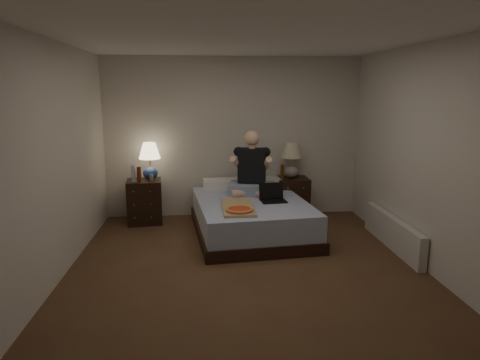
{
  "coord_description": "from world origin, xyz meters",
  "views": [
    {
      "loc": [
        -0.44,
        -4.47,
        1.97
      ],
      "look_at": [
        0.0,
        0.9,
        0.85
      ],
      "focal_mm": 32.0,
      "sensor_mm": 36.0,
      "label": 1
    }
  ],
  "objects": [
    {
      "name": "laptop",
      "position": [
        0.48,
        1.15,
        0.61
      ],
      "size": [
        0.37,
        0.32,
        0.24
      ],
      "primitive_type": null,
      "rotation": [
        0.0,
        0.0,
        0.13
      ],
      "color": "black",
      "rests_on": "bed"
    },
    {
      "name": "wall_left",
      "position": [
        -2.0,
        0.0,
        1.25
      ],
      "size": [
        0.0,
        4.5,
        2.5
      ],
      "primitive_type": "cube",
      "rotation": [
        1.57,
        0.0,
        1.57
      ],
      "color": "silver",
      "rests_on": "ground"
    },
    {
      "name": "lamp_right",
      "position": [
        0.91,
        2.05,
        0.91
      ],
      "size": [
        0.4,
        0.4,
        0.56
      ],
      "primitive_type": null,
      "rotation": [
        0.0,
        0.0,
        -0.3
      ],
      "color": "gray",
      "rests_on": "nightstand_right"
    },
    {
      "name": "bed",
      "position": [
        0.19,
        1.26,
        0.24
      ],
      "size": [
        1.67,
        2.1,
        0.49
      ],
      "primitive_type": "cube",
      "rotation": [
        0.0,
        0.0,
        0.11
      ],
      "color": "#5366A6",
      "rests_on": "floor"
    },
    {
      "name": "soda_can",
      "position": [
        -1.24,
        1.84,
        0.71
      ],
      "size": [
        0.07,
        0.07,
        0.1
      ],
      "primitive_type": "cylinder",
      "color": "#A2A29E",
      "rests_on": "nightstand_left"
    },
    {
      "name": "wall_right",
      "position": [
        2.0,
        0.0,
        1.25
      ],
      "size": [
        0.0,
        4.5,
        2.5
      ],
      "primitive_type": "cube",
      "rotation": [
        1.57,
        0.0,
        -1.57
      ],
      "color": "silver",
      "rests_on": "ground"
    },
    {
      "name": "water_bottle",
      "position": [
        -1.5,
        1.81,
        0.78
      ],
      "size": [
        0.07,
        0.07,
        0.25
      ],
      "primitive_type": "cylinder",
      "color": "silver",
      "rests_on": "nightstand_left"
    },
    {
      "name": "wall_front",
      "position": [
        0.0,
        -2.25,
        1.25
      ],
      "size": [
        4.0,
        0.0,
        2.5
      ],
      "primitive_type": "cube",
      "rotation": [
        -1.57,
        0.0,
        0.0
      ],
      "color": "silver",
      "rests_on": "ground"
    },
    {
      "name": "pizza_box",
      "position": [
        -0.03,
        0.61,
        0.53
      ],
      "size": [
        0.4,
        0.76,
        0.08
      ],
      "primitive_type": null,
      "rotation": [
        0.0,
        0.0,
        -0.0
      ],
      "color": "tan",
      "rests_on": "bed"
    },
    {
      "name": "beer_bottle_right",
      "position": [
        0.74,
        1.94,
        0.75
      ],
      "size": [
        0.06,
        0.06,
        0.23
      ],
      "primitive_type": "cylinder",
      "color": "#532E0B",
      "rests_on": "nightstand_right"
    },
    {
      "name": "person",
      "position": [
        0.23,
        1.62,
        0.95
      ],
      "size": [
        0.75,
        0.64,
        0.93
      ],
      "primitive_type": null,
      "rotation": [
        0.0,
        0.0,
        -0.19
      ],
      "color": "black",
      "rests_on": "bed"
    },
    {
      "name": "nightstand_left",
      "position": [
        -1.37,
        1.91,
        0.33
      ],
      "size": [
        0.55,
        0.51,
        0.66
      ],
      "primitive_type": "cube",
      "rotation": [
        0.0,
        0.0,
        0.1
      ],
      "color": "black",
      "rests_on": "floor"
    },
    {
      "name": "wall_back",
      "position": [
        0.0,
        2.25,
        1.25
      ],
      "size": [
        4.0,
        0.0,
        2.5
      ],
      "primitive_type": "cube",
      "rotation": [
        1.57,
        0.0,
        0.0
      ],
      "color": "silver",
      "rests_on": "ground"
    },
    {
      "name": "radiator",
      "position": [
        1.93,
        0.56,
        0.2
      ],
      "size": [
        0.1,
        1.6,
        0.4
      ],
      "primitive_type": "cube",
      "color": "silver",
      "rests_on": "floor"
    },
    {
      "name": "floor",
      "position": [
        0.0,
        0.0,
        0.0
      ],
      "size": [
        4.0,
        4.5,
        0.0
      ],
      "primitive_type": "cube",
      "color": "brown",
      "rests_on": "ground"
    },
    {
      "name": "nightstand_right",
      "position": [
        0.93,
        2.03,
        0.32
      ],
      "size": [
        0.49,
        0.44,
        0.63
      ],
      "primitive_type": "cube",
      "rotation": [
        0.0,
        0.0,
        0.01
      ],
      "color": "black",
      "rests_on": "floor"
    },
    {
      "name": "ceiling",
      "position": [
        0.0,
        0.0,
        2.5
      ],
      "size": [
        4.0,
        4.5,
        0.0
      ],
      "primitive_type": "cube",
      "rotation": [
        3.14,
        0.0,
        0.0
      ],
      "color": "white",
      "rests_on": "ground"
    },
    {
      "name": "beer_bottle_left",
      "position": [
        -1.41,
        1.78,
        0.77
      ],
      "size": [
        0.06,
        0.06,
        0.23
      ],
      "primitive_type": "cylinder",
      "color": "#611F0D",
      "rests_on": "nightstand_left"
    },
    {
      "name": "lamp_left",
      "position": [
        -1.27,
        1.97,
        0.94
      ],
      "size": [
        0.37,
        0.37,
        0.56
      ],
      "primitive_type": null,
      "rotation": [
        0.0,
        0.0,
        -0.17
      ],
      "color": "navy",
      "rests_on": "nightstand_left"
    }
  ]
}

